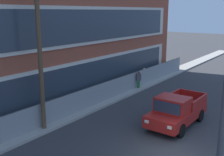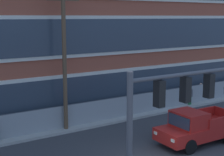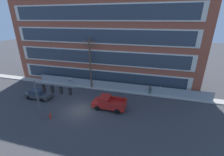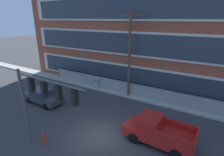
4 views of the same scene
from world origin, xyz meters
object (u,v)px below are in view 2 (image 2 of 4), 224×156
(utility_pole_near_corner, at_px, (64,50))
(pedestrian_near_cabinet, at_px, (190,95))
(traffic_signal_mast, at_px, (176,106))
(pickup_truck_red, at_px, (196,128))
(pedestrian_by_fence, at_px, (201,91))

(utility_pole_near_corner, relative_size, pedestrian_near_cabinet, 5.56)
(traffic_signal_mast, distance_m, pedestrian_near_cabinet, 16.28)
(pickup_truck_red, xyz_separation_m, pedestrian_near_cabinet, (5.78, 6.05, 0.03))
(pickup_truck_red, relative_size, pedestrian_by_fence, 2.98)
(utility_pole_near_corner, distance_m, pedestrian_near_cabinet, 11.80)
(traffic_signal_mast, bearing_deg, utility_pole_near_corner, 85.34)
(pickup_truck_red, bearing_deg, traffic_signal_mast, -143.06)
(pickup_truck_red, xyz_separation_m, utility_pole_near_corner, (-5.25, 6.06, 4.23))
(pedestrian_by_fence, bearing_deg, pedestrian_near_cabinet, -166.29)
(utility_pole_near_corner, height_order, pedestrian_near_cabinet, utility_pole_near_corner)
(utility_pole_near_corner, bearing_deg, pickup_truck_red, -49.10)
(pedestrian_near_cabinet, bearing_deg, traffic_signal_mast, -138.16)
(traffic_signal_mast, relative_size, pickup_truck_red, 1.12)
(traffic_signal_mast, xyz_separation_m, utility_pole_near_corner, (0.87, 10.67, 1.05))
(pickup_truck_red, xyz_separation_m, pedestrian_by_fence, (7.47, 6.47, 0.03))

